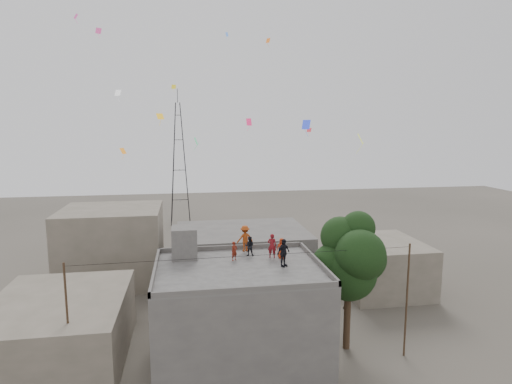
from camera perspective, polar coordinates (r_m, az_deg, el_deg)
ground at (r=28.72m, az=-2.26°, el=-21.65°), size 140.00×140.00×0.00m
main_building at (r=27.31m, az=-2.30°, el=-16.11°), size 10.00×8.00×6.10m
parapet at (r=26.13m, az=-2.34°, el=-9.73°), size 10.00×8.00×0.30m
stair_head_box at (r=28.20m, az=-9.51°, el=-6.65°), size 1.60×1.80×2.00m
neighbor_west at (r=30.48m, az=-24.72°, el=-16.36°), size 8.00×10.00×4.00m
neighbor_north at (r=40.74m, az=-1.90°, el=-8.45°), size 12.00×9.00×5.00m
neighbor_northwest at (r=42.66m, az=-18.58°, el=-6.72°), size 9.00×8.00×7.00m
neighbor_east at (r=40.46m, az=16.22°, el=-9.37°), size 7.00×8.00×4.40m
tree at (r=28.51m, az=12.55°, el=-8.66°), size 4.90×4.60×9.10m
utility_line at (r=25.92m, az=-0.82°, el=-15.64°), size 20.12×0.62×7.40m
transmission_tower at (r=64.85m, az=-10.19°, el=3.75°), size 2.97×2.97×20.01m
person_red_adult at (r=27.85m, az=2.15°, el=-7.17°), size 0.67×0.55×1.59m
person_orange_child at (r=27.86m, az=3.43°, el=-7.47°), size 0.68×0.48×1.31m
person_dark_child at (r=28.35m, az=-0.88°, el=-7.20°), size 0.73×0.64×1.28m
person_dark_adult at (r=26.17m, az=3.68°, el=-8.09°), size 1.07×0.90×1.71m
person_orange_adult at (r=29.25m, az=-1.48°, el=-6.20°), size 1.26×0.88×1.78m
person_red_child at (r=27.34m, az=-2.91°, el=-7.87°), size 0.53×0.50×1.23m
kites at (r=30.92m, az=-3.66°, el=11.81°), size 17.71×18.94×10.44m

